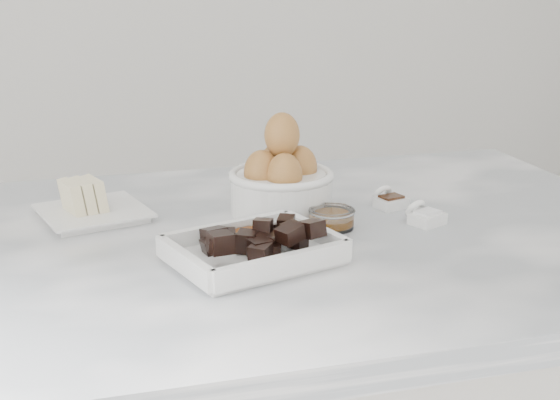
# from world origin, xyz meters

# --- Properties ---
(marble_slab) EXTENTS (1.20, 0.80, 0.04)m
(marble_slab) POSITION_xyz_m (0.00, 0.00, 0.92)
(marble_slab) COLOR silver
(marble_slab) RESTS_ON cabinet
(chocolate_dish) EXTENTS (0.25, 0.22, 0.06)m
(chocolate_dish) POSITION_xyz_m (-0.05, -0.11, 0.96)
(chocolate_dish) COLOR white
(chocolate_dish) RESTS_ON marble_slab
(butter_plate) EXTENTS (0.19, 0.19, 0.06)m
(butter_plate) POSITION_xyz_m (-0.25, 0.14, 0.96)
(butter_plate) COLOR white
(butter_plate) RESTS_ON marble_slab
(sugar_ramekin) EXTENTS (0.08, 0.08, 0.05)m
(sugar_ramekin) POSITION_xyz_m (0.02, 0.06, 0.97)
(sugar_ramekin) COLOR white
(sugar_ramekin) RESTS_ON marble_slab
(egg_bowl) EXTENTS (0.17, 0.17, 0.16)m
(egg_bowl) POSITION_xyz_m (0.04, 0.09, 0.99)
(egg_bowl) COLOR white
(egg_bowl) RESTS_ON marble_slab
(honey_bowl) EXTENTS (0.07, 0.07, 0.03)m
(honey_bowl) POSITION_xyz_m (0.09, -0.00, 0.96)
(honey_bowl) COLOR white
(honey_bowl) RESTS_ON marble_slab
(zest_bowl) EXTENTS (0.07, 0.07, 0.03)m
(zest_bowl) POSITION_xyz_m (-0.05, -0.04, 0.96)
(zest_bowl) COLOR white
(zest_bowl) RESTS_ON marble_slab
(vanilla_spoon) EXTENTS (0.06, 0.07, 0.04)m
(vanilla_spoon) POSITION_xyz_m (0.22, 0.07, 0.95)
(vanilla_spoon) COLOR white
(vanilla_spoon) RESTS_ON marble_slab
(salt_spoon) EXTENTS (0.06, 0.07, 0.04)m
(salt_spoon) POSITION_xyz_m (0.23, -0.02, 0.95)
(salt_spoon) COLOR white
(salt_spoon) RESTS_ON marble_slab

